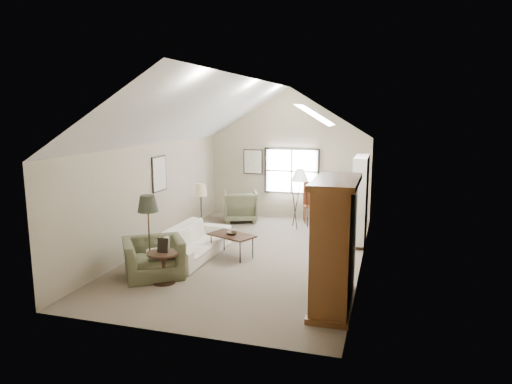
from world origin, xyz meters
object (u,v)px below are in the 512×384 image
(armoire, at_px, (334,245))
(sofa, at_px, (193,242))
(side_table, at_px, (164,268))
(armchair_far, at_px, (241,206))
(side_chair, at_px, (311,203))
(armchair_near, at_px, (154,258))
(coffee_table, at_px, (232,246))

(armoire, relative_size, sofa, 0.90)
(side_table, bearing_deg, armchair_far, 91.66)
(side_chair, bearing_deg, armchair_near, -129.23)
(coffee_table, height_order, side_chair, side_chair)
(sofa, bearing_deg, side_chair, -25.34)
(armchair_near, height_order, side_chair, side_chair)
(armoire, distance_m, side_chair, 6.03)
(side_chair, bearing_deg, coffee_table, -123.58)
(armchair_near, height_order, coffee_table, armchair_near)
(coffee_table, xyz_separation_m, side_table, (-0.73, -1.88, 0.04))
(coffee_table, bearing_deg, sofa, -161.28)
(armchair_near, relative_size, armchair_far, 1.15)
(side_table, bearing_deg, coffee_table, 68.76)
(side_chair, bearing_deg, side_table, -124.84)
(coffee_table, xyz_separation_m, side_chair, (1.19, 3.77, 0.33))
(armchair_far, relative_size, side_table, 1.65)
(side_table, distance_m, side_chair, 5.98)
(armoire, relative_size, coffee_table, 2.14)
(coffee_table, bearing_deg, side_chair, 72.49)
(armoire, xyz_separation_m, armchair_far, (-3.43, 5.40, -0.64))
(armchair_far, height_order, side_table, armchair_far)
(armchair_near, height_order, side_table, armchair_near)
(side_table, bearing_deg, armoire, -3.59)
(armchair_near, relative_size, side_table, 1.90)
(armchair_far, bearing_deg, armchair_near, 66.82)
(armchair_far, height_order, coffee_table, armchair_far)
(sofa, relative_size, coffee_table, 2.38)
(sofa, xyz_separation_m, armchair_far, (-0.05, 3.60, 0.10))
(coffee_table, bearing_deg, armchair_near, -124.79)
(armoire, distance_m, armchair_near, 3.75)
(armoire, distance_m, coffee_table, 3.40)
(armoire, height_order, side_table, armoire)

